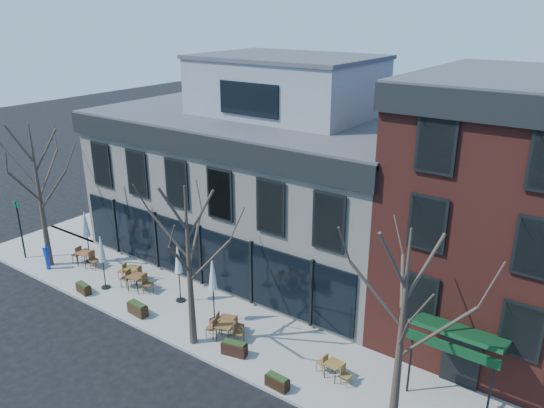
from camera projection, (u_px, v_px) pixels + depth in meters
The scene contains 24 objects.
ground at pixel (204, 288), 27.25m from camera, with size 120.00×120.00×0.00m, color black.
sidewalk_front at pixel (225, 326), 23.81m from camera, with size 33.50×4.70×0.15m, color gray.
sidewalk_side at pixel (144, 208), 37.94m from camera, with size 4.50×12.00×0.15m, color gray.
corner_building at pixel (263, 177), 29.44m from camera, with size 18.39×10.39×11.10m.
red_brick_building at pixel (511, 210), 22.01m from camera, with size 8.20×11.78×11.18m.
tree_corner at pixel (40, 195), 27.96m from camera, with size 3.93×3.98×7.92m.
tree_mid at pixel (189, 265), 21.32m from camera, with size 3.50×3.55×7.04m.
tree_right at pixel (401, 336), 16.33m from camera, with size 3.72×3.77×7.48m.
sign_pole at pixel (20, 226), 29.59m from camera, with size 0.50×0.10×3.40m.
call_box at pixel (47, 256), 28.66m from camera, with size 0.29×0.29×1.44m.
cafe_set_0 at pixel (85, 257), 29.13m from camera, with size 1.93×0.83×1.00m.
cafe_set_1 at pixel (132, 273), 27.55m from camera, with size 1.72×0.86×0.88m.
cafe_set_2 at pixel (137, 281), 26.60m from camera, with size 1.93×0.87×0.99m.
cafe_set_3 at pixel (227, 323), 23.17m from camera, with size 1.63×0.85×0.84m.
cafe_set_4 at pixel (225, 330), 22.60m from camera, with size 1.77×0.95×0.91m.
cafe_set_5 at pixel (334, 369), 20.26m from camera, with size 1.58×0.70×0.82m.
umbrella_0 at pixel (86, 227), 29.07m from camera, with size 0.48×0.48×2.97m.
umbrella_1 at pixel (102, 252), 26.27m from camera, with size 0.46×0.46×2.85m.
umbrella_2 at pixel (178, 262), 25.05m from camera, with size 0.47×0.47×2.95m.
umbrella_3 at pixel (213, 278), 23.32m from camera, with size 0.50×0.50×3.15m.
planter_0 at pixel (83, 288), 26.42m from camera, with size 0.95×0.48×0.51m.
planter_1 at pixel (138, 309), 24.53m from camera, with size 1.09×0.50×0.59m.
planter_2 at pixel (234, 348), 21.68m from camera, with size 1.12×0.65×0.59m.
planter_3 at pixel (277, 382), 19.78m from camera, with size 0.95×0.41×0.52m.
Camera 1 is at (16.85, -17.53, 13.51)m, focal length 35.00 mm.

